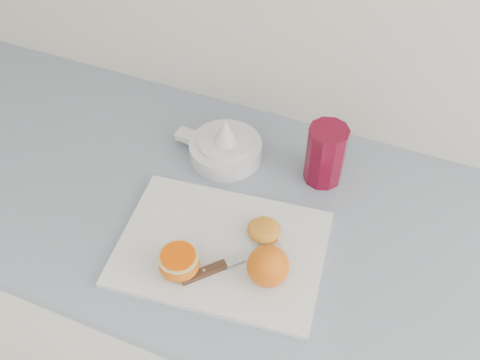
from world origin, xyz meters
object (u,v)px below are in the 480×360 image
at_px(cutting_board, 221,248).
at_px(citrus_juicer, 225,146).
at_px(counter, 258,325).
at_px(half_orange, 179,263).
at_px(red_tumbler, 325,156).

height_order(cutting_board, citrus_juicer, citrus_juicer).
distance_m(counter, citrus_juicer, 0.51).
bearing_deg(counter, half_orange, -117.63).
distance_m(counter, half_orange, 0.52).
relative_size(half_orange, red_tumbler, 0.55).
xyz_separation_m(cutting_board, half_orange, (-0.05, -0.07, 0.03)).
height_order(counter, citrus_juicer, citrus_juicer).
bearing_deg(cutting_board, counter, 66.04).
height_order(cutting_board, half_orange, half_orange).
distance_m(counter, red_tumbler, 0.53).
bearing_deg(red_tumbler, cutting_board, -115.43).
xyz_separation_m(cutting_board, red_tumbler, (0.12, 0.25, 0.06)).
bearing_deg(red_tumbler, half_orange, -117.09).
relative_size(half_orange, citrus_juicer, 0.37).
bearing_deg(counter, citrus_juicer, 137.71).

